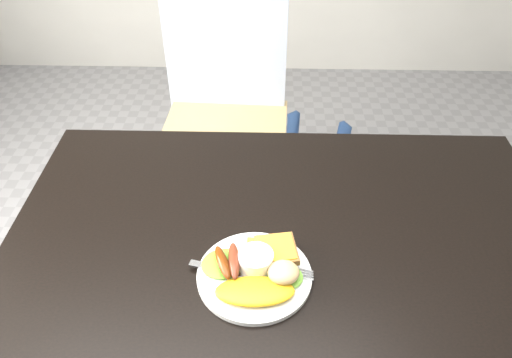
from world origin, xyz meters
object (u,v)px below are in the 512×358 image
at_px(dining_table, 286,247).
at_px(plate, 254,276).
at_px(dining_chair, 224,136).
at_px(person, 289,112).

bearing_deg(dining_table, plate, -122.92).
bearing_deg(dining_chair, dining_table, -72.66).
relative_size(dining_chair, plate, 2.04).
bearing_deg(dining_chair, person, -32.13).
relative_size(person, plate, 5.89).
distance_m(dining_chair, person, 0.35).
relative_size(dining_chair, person, 0.35).
bearing_deg(plate, person, 83.05).
relative_size(dining_table, dining_chair, 2.62).
height_order(person, plate, person).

